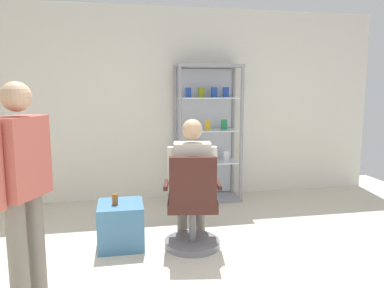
% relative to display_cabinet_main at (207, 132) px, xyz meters
% --- Properties ---
extents(back_wall, '(6.00, 0.10, 2.70)m').
position_rel_display_cabinet_main_xyz_m(back_wall, '(-0.40, 0.24, 0.39)').
color(back_wall, silver).
rests_on(back_wall, ground).
extents(display_cabinet_main, '(0.90, 0.45, 1.90)m').
position_rel_display_cabinet_main_xyz_m(display_cabinet_main, '(0.00, 0.00, 0.00)').
color(display_cabinet_main, gray).
rests_on(display_cabinet_main, ground).
extents(office_chair, '(0.60, 0.56, 0.96)m').
position_rel_display_cabinet_main_xyz_m(office_chair, '(-0.52, -1.62, -0.57)').
color(office_chair, slate).
rests_on(office_chair, ground).
extents(seated_shopkeeper, '(0.53, 0.60, 1.29)m').
position_rel_display_cabinet_main_xyz_m(seated_shopkeeper, '(-0.49, -1.46, -0.25)').
color(seated_shopkeeper, slate).
rests_on(seated_shopkeeper, ground).
extents(storage_crate, '(0.45, 0.47, 0.44)m').
position_rel_display_cabinet_main_xyz_m(storage_crate, '(-1.22, -1.42, -0.74)').
color(storage_crate, teal).
rests_on(storage_crate, ground).
extents(tea_glass, '(0.06, 0.06, 0.11)m').
position_rel_display_cabinet_main_xyz_m(tea_glass, '(-1.26, -1.45, -0.46)').
color(tea_glass, brown).
rests_on(tea_glass, storage_crate).
extents(standing_customer, '(0.35, 0.48, 1.63)m').
position_rel_display_cabinet_main_xyz_m(standing_customer, '(-1.85, -2.42, -0.03)').
color(standing_customer, slate).
rests_on(standing_customer, ground).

